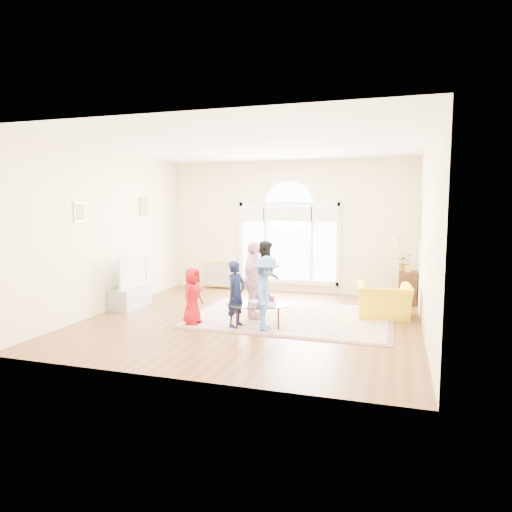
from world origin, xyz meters
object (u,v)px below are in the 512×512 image
(coffee_table, at_px, (258,305))
(television, at_px, (130,272))
(tv_console, at_px, (131,297))
(area_rug, at_px, (291,317))
(armchair, at_px, (384,301))

(coffee_table, bearing_deg, television, 151.53)
(tv_console, bearing_deg, area_rug, 2.71)
(tv_console, bearing_deg, armchair, 7.31)
(coffee_table, bearing_deg, area_rug, 52.01)
(area_rug, distance_m, coffee_table, 1.04)
(tv_console, distance_m, armchair, 5.12)
(coffee_table, bearing_deg, tv_console, 151.57)
(coffee_table, bearing_deg, armchair, 18.78)
(tv_console, bearing_deg, television, 0.00)
(television, xyz_separation_m, armchair, (5.07, 0.65, -0.42))
(television, height_order, coffee_table, television)
(area_rug, bearing_deg, coffee_table, -113.15)
(area_rug, distance_m, armchair, 1.79)
(area_rug, relative_size, armchair, 3.67)
(area_rug, xyz_separation_m, coffee_table, (-0.38, -0.89, 0.39))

